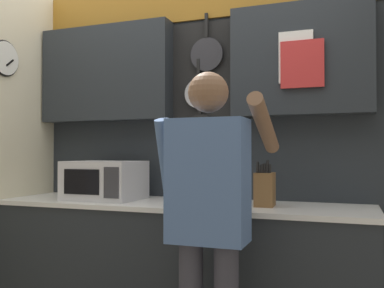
{
  "coord_description": "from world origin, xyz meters",
  "views": [
    {
      "loc": [
        1.03,
        -2.55,
        1.24
      ],
      "look_at": [
        0.02,
        0.2,
        1.3
      ],
      "focal_mm": 40.0,
      "sensor_mm": 36.0,
      "label": 1
    }
  ],
  "objects_px": {
    "utensil_crock": "(229,189)",
    "microwave": "(105,180)",
    "knife_block": "(265,189)",
    "person": "(209,207)"
  },
  "relations": [
    {
      "from": "utensil_crock",
      "to": "microwave",
      "type": "bearing_deg",
      "value": -179.88
    },
    {
      "from": "microwave",
      "to": "knife_block",
      "type": "distance_m",
      "value": 1.09
    },
    {
      "from": "knife_block",
      "to": "person",
      "type": "relative_size",
      "value": 0.17
    },
    {
      "from": "knife_block",
      "to": "person",
      "type": "height_order",
      "value": "person"
    },
    {
      "from": "utensil_crock",
      "to": "person",
      "type": "xyz_separation_m",
      "value": [
        0.04,
        -0.54,
        -0.04
      ]
    },
    {
      "from": "microwave",
      "to": "person",
      "type": "distance_m",
      "value": 1.07
    },
    {
      "from": "knife_block",
      "to": "utensil_crock",
      "type": "xyz_separation_m",
      "value": [
        -0.22,
        0.0,
        -0.01
      ]
    },
    {
      "from": "knife_block",
      "to": "utensil_crock",
      "type": "height_order",
      "value": "utensil_crock"
    },
    {
      "from": "microwave",
      "to": "person",
      "type": "height_order",
      "value": "person"
    },
    {
      "from": "microwave",
      "to": "person",
      "type": "bearing_deg",
      "value": -30.26
    }
  ]
}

